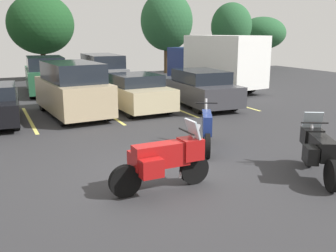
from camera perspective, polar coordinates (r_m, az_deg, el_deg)
ground at (r=8.95m, az=-0.46°, el=-7.17°), size 44.00×44.00×0.10m
motorcycle_touring at (r=7.79m, az=-0.48°, el=-4.91°), size 2.20×0.88×1.40m
motorcycle_second at (r=9.14m, az=21.51°, el=-3.23°), size 1.28×1.99×1.35m
motorcycle_third at (r=10.54m, az=5.74°, el=-0.43°), size 1.12×1.93×1.29m
parking_stripes at (r=15.14m, az=-19.82°, el=0.93°), size 17.57×4.79×0.01m
car_tan at (r=15.19m, az=-13.93°, el=5.28°), size 2.23×4.60×2.05m
car_champagne at (r=16.00m, az=-4.94°, el=4.98°), size 2.12×4.32×1.48m
car_charcoal at (r=16.94m, az=4.52°, el=5.62°), size 2.11×4.96×1.56m
car_far_green at (r=21.23m, az=-17.67°, el=7.13°), size 2.14×4.75×1.93m
car_far_grey at (r=21.59m, az=-9.87°, el=7.80°), size 1.87×4.93×1.99m
box_truck at (r=21.49m, az=7.14°, el=9.38°), size 3.06×6.33×2.98m
tree_right at (r=30.59m, az=-0.20°, el=15.23°), size 3.99×3.99×6.19m
tree_far_right at (r=31.95m, az=9.34°, el=14.35°), size 3.22×3.22×5.42m
tree_center_right at (r=27.10m, az=-18.30°, el=14.10°), size 4.25×4.25×5.57m
tree_center_left at (r=36.27m, az=13.78°, el=13.18°), size 4.12×4.12×4.48m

